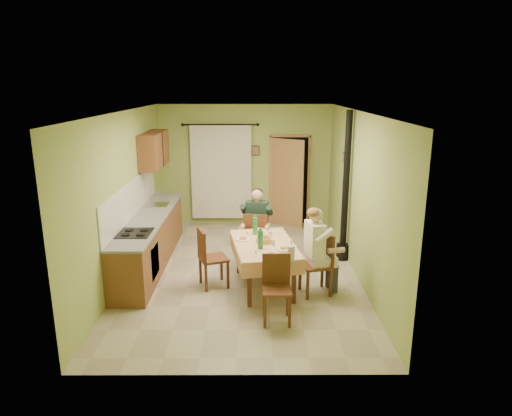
{
  "coord_description": "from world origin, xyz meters",
  "views": [
    {
      "loc": [
        0.22,
        -7.56,
        3.23
      ],
      "look_at": [
        0.25,
        0.1,
        1.15
      ],
      "focal_mm": 32.0,
      "sensor_mm": 36.0,
      "label": 1
    }
  ],
  "objects_px": {
    "chair_near": "(277,302)",
    "chair_left": "(213,269)",
    "man_far": "(257,218)",
    "dining_table": "(264,265)",
    "man_right": "(317,241)",
    "chair_far": "(257,248)",
    "stove_flue": "(345,207)",
    "chair_right": "(316,276)"
  },
  "relations": [
    {
      "from": "dining_table",
      "to": "chair_far",
      "type": "distance_m",
      "value": 1.04
    },
    {
      "from": "chair_left",
      "to": "stove_flue",
      "type": "relative_size",
      "value": 0.35
    },
    {
      "from": "chair_right",
      "to": "man_right",
      "type": "distance_m",
      "value": 0.59
    },
    {
      "from": "chair_near",
      "to": "man_right",
      "type": "height_order",
      "value": "man_right"
    },
    {
      "from": "dining_table",
      "to": "man_far",
      "type": "distance_m",
      "value": 1.17
    },
    {
      "from": "chair_near",
      "to": "chair_left",
      "type": "distance_m",
      "value": 1.53
    },
    {
      "from": "dining_table",
      "to": "chair_far",
      "type": "bearing_deg",
      "value": 87.4
    },
    {
      "from": "chair_near",
      "to": "man_right",
      "type": "distance_m",
      "value": 1.25
    },
    {
      "from": "chair_right",
      "to": "man_far",
      "type": "relative_size",
      "value": 0.72
    },
    {
      "from": "chair_near",
      "to": "man_far",
      "type": "height_order",
      "value": "man_far"
    },
    {
      "from": "chair_far",
      "to": "man_right",
      "type": "distance_m",
      "value": 1.68
    },
    {
      "from": "chair_far",
      "to": "man_far",
      "type": "bearing_deg",
      "value": 90.0
    },
    {
      "from": "chair_far",
      "to": "man_right",
      "type": "xyz_separation_m",
      "value": [
        0.93,
        -1.27,
        0.59
      ]
    },
    {
      "from": "dining_table",
      "to": "chair_left",
      "type": "bearing_deg",
      "value": 168.11
    },
    {
      "from": "dining_table",
      "to": "man_far",
      "type": "xyz_separation_m",
      "value": [
        -0.11,
        1.05,
        0.5
      ]
    },
    {
      "from": "dining_table",
      "to": "chair_near",
      "type": "bearing_deg",
      "value": -91.39
    },
    {
      "from": "dining_table",
      "to": "man_right",
      "type": "relative_size",
      "value": 1.23
    },
    {
      "from": "man_far",
      "to": "stove_flue",
      "type": "xyz_separation_m",
      "value": [
        1.63,
        0.18,
        0.15
      ]
    },
    {
      "from": "chair_near",
      "to": "chair_right",
      "type": "xyz_separation_m",
      "value": [
        0.67,
        0.89,
        0.0
      ]
    },
    {
      "from": "stove_flue",
      "to": "man_right",
      "type": "bearing_deg",
      "value": -115.84
    },
    {
      "from": "stove_flue",
      "to": "man_far",
      "type": "bearing_deg",
      "value": -173.65
    },
    {
      "from": "chair_right",
      "to": "chair_far",
      "type": "bearing_deg",
      "value": 23.93
    },
    {
      "from": "man_right",
      "to": "chair_right",
      "type": "bearing_deg",
      "value": -90.0
    },
    {
      "from": "chair_right",
      "to": "man_right",
      "type": "height_order",
      "value": "man_right"
    },
    {
      "from": "chair_right",
      "to": "man_right",
      "type": "relative_size",
      "value": 0.72
    },
    {
      "from": "chair_far",
      "to": "man_far",
      "type": "distance_m",
      "value": 0.59
    },
    {
      "from": "man_right",
      "to": "chair_far",
      "type": "bearing_deg",
      "value": 23.43
    },
    {
      "from": "chair_right",
      "to": "man_far",
      "type": "height_order",
      "value": "man_far"
    },
    {
      "from": "chair_left",
      "to": "man_far",
      "type": "height_order",
      "value": "man_far"
    },
    {
      "from": "man_right",
      "to": "stove_flue",
      "type": "height_order",
      "value": "stove_flue"
    },
    {
      "from": "dining_table",
      "to": "chair_right",
      "type": "bearing_deg",
      "value": -24.89
    },
    {
      "from": "chair_near",
      "to": "dining_table",
      "type": "bearing_deg",
      "value": -83.16
    },
    {
      "from": "chair_near",
      "to": "man_far",
      "type": "distance_m",
      "value": 2.27
    },
    {
      "from": "dining_table",
      "to": "chair_near",
      "type": "distance_m",
      "value": 1.14
    },
    {
      "from": "dining_table",
      "to": "man_right",
      "type": "xyz_separation_m",
      "value": [
        0.81,
        -0.24,
        0.5
      ]
    },
    {
      "from": "dining_table",
      "to": "chair_left",
      "type": "relative_size",
      "value": 1.73
    },
    {
      "from": "chair_right",
      "to": "dining_table",
      "type": "bearing_deg",
      "value": 61.49
    },
    {
      "from": "dining_table",
      "to": "chair_near",
      "type": "height_order",
      "value": "chair_near"
    },
    {
      "from": "man_far",
      "to": "man_right",
      "type": "bearing_deg",
      "value": -45.92
    },
    {
      "from": "stove_flue",
      "to": "chair_far",
      "type": "bearing_deg",
      "value": -173.15
    },
    {
      "from": "chair_left",
      "to": "stove_flue",
      "type": "xyz_separation_m",
      "value": [
        2.36,
        1.19,
        0.73
      ]
    },
    {
      "from": "chair_right",
      "to": "chair_left",
      "type": "height_order",
      "value": "chair_right"
    }
  ]
}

